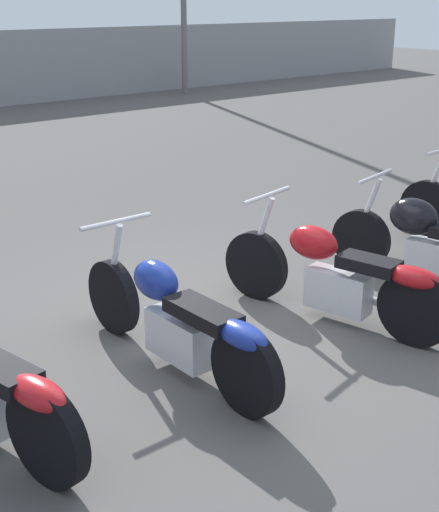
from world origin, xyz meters
name	(u,v)px	position (x,y,z in m)	size (l,w,h in m)	color
ground_plane	(218,331)	(0.00, 0.00, 0.00)	(60.00, 60.00, 0.00)	#514F4C
motorcycle_slot_2	(178,321)	(-0.63, -0.31, 0.39)	(0.61, 2.17, 0.96)	black
motorcycle_slot_3	(337,276)	(0.87, -0.49, 0.40)	(0.72, 2.09, 0.98)	black
motorcycle_slot_4	(432,242)	(2.14, -0.53, 0.42)	(0.70, 1.93, 0.96)	black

